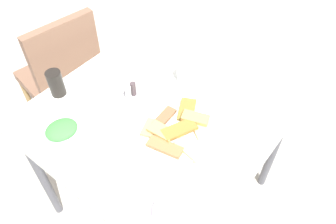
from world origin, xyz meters
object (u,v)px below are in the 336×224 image
Objects in this scene: pide_platter at (179,130)px; condiment_caddy at (131,94)px; paper_napkin at (136,61)px; spoon at (133,59)px; dining_chair at (63,72)px; fork at (139,62)px; salad_plate_rice at (62,131)px; salad_plate_greens at (173,211)px; drinking_glass at (186,73)px; soda_can at (56,83)px; dining_table at (162,121)px.

pide_platter is 0.28m from condiment_caddy.
spoon reaches higher than paper_napkin.
condiment_caddy reaches higher than spoon.
dining_chair reaches higher than fork.
condiment_caddy is at bearing -14.87° from salad_plate_rice.
pide_platter is 1.97× the size of spoon.
drinking_glass reaches higher than salad_plate_greens.
dining_chair is 10.20× the size of drinking_glass.
salad_plate_rice reaches higher than fork.
soda_can is at bearing 123.22° from condiment_caddy.
pide_platter reaches higher than paper_napkin.
drinking_glass is at bearing -81.52° from paper_napkin.
pide_platter and salad_plate_rice have the same top height.
pide_platter is (-0.12, -0.96, 0.30)m from dining_chair.
dining_chair is at bearing 81.61° from condiment_caddy.
dining_chair is 7.22× the size of soda_can.
fork is 0.24m from condiment_caddy.
spoon is at bearing -78.81° from dining_chair.
pide_platter is 0.50m from spoon.
condiment_caddy is (0.32, -0.08, 0.01)m from salad_plate_rice.
pide_platter is 0.49m from paper_napkin.
condiment_caddy is at bearing -168.96° from fork.
dining_table is 0.49m from soda_can.
salad_plate_greens is 0.81m from paper_napkin.
paper_napkin is at bearing 37.15° from condiment_caddy.
paper_napkin is 0.02m from spoon.
dining_chair is at bearing 77.76° from fork.
dining_chair reaches higher than salad_plate_rice.
condiment_caddy reaches higher than fork.
dining_chair is 0.60m from soda_can.
salad_plate_greens is (-0.41, -1.15, 0.31)m from dining_chair.
dining_table is at bearing 66.26° from pide_platter.
salad_plate_rice is 2.62× the size of drinking_glass.
salad_plate_greens reaches higher than fork.
dining_chair is at bearing 100.03° from drinking_glass.
dining_table is at bearing -62.22° from soda_can.
spoon is at bearing 67.30° from fork.
dining_table is 8.43× the size of paper_napkin.
drinking_glass reaches higher than pide_platter.
soda_can is at bearing 141.88° from spoon.
drinking_glass is 0.27m from paper_napkin.
dining_chair reaches higher than pide_platter.
paper_napkin is at bearing -17.61° from soda_can.
spoon is at bearing 90.00° from paper_napkin.
fork is (0.22, 0.41, -0.01)m from pide_platter.
paper_napkin is (0.10, -0.53, 0.29)m from dining_chair.
dining_table is at bearing -119.18° from paper_napkin.
drinking_glass is at bearing -25.92° from condiment_caddy.
soda_can reaches higher than salad_plate_rice.
drinking_glass is at bearing -42.89° from soda_can.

